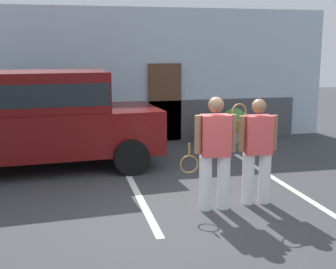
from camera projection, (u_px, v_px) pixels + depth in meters
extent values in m
plane|color=#38383A|center=(194.00, 216.00, 6.96)|extent=(40.00, 40.00, 0.00)
cube|color=silver|center=(136.00, 190.00, 8.25)|extent=(0.12, 4.40, 0.01)
cube|color=silver|center=(277.00, 180.00, 8.85)|extent=(0.12, 4.40, 0.01)
cube|color=silver|center=(134.00, 75.00, 12.31)|extent=(10.93, 0.30, 3.56)
cube|color=#4C4C51|center=(135.00, 122.00, 12.35)|extent=(9.18, 0.10, 1.10)
cube|color=brown|center=(165.00, 103.00, 12.41)|extent=(0.90, 0.06, 2.10)
cube|color=#590C0C|center=(48.00, 132.00, 9.53)|extent=(4.74, 2.26, 0.90)
cube|color=#590C0C|center=(33.00, 91.00, 9.30)|extent=(3.03, 1.98, 0.80)
cube|color=black|center=(33.00, 92.00, 9.31)|extent=(2.97, 2.00, 0.44)
cylinder|color=black|center=(114.00, 139.00, 10.96)|extent=(0.74, 0.32, 0.72)
cylinder|color=black|center=(131.00, 157.00, 9.18)|extent=(0.74, 0.32, 0.72)
cylinder|color=white|center=(224.00, 182.00, 7.23)|extent=(0.20, 0.20, 0.87)
cylinder|color=white|center=(205.00, 183.00, 7.18)|extent=(0.20, 0.20, 0.87)
cube|color=#E04C4C|center=(215.00, 135.00, 7.06)|extent=(0.46, 0.30, 0.65)
sphere|color=#8C6647|center=(216.00, 105.00, 6.97)|extent=(0.24, 0.24, 0.24)
cylinder|color=#8C6647|center=(233.00, 133.00, 7.11)|extent=(0.11, 0.11, 0.59)
cylinder|color=#8C6647|center=(198.00, 134.00, 7.01)|extent=(0.11, 0.11, 0.59)
torus|color=olive|center=(189.00, 164.00, 7.13)|extent=(0.37, 0.04, 0.37)
cylinder|color=olive|center=(189.00, 150.00, 7.08)|extent=(0.03, 0.03, 0.20)
cylinder|color=white|center=(265.00, 178.00, 7.50)|extent=(0.20, 0.20, 0.84)
cylinder|color=white|center=(248.00, 179.00, 7.45)|extent=(0.20, 0.20, 0.84)
cube|color=#E04C4C|center=(258.00, 135.00, 7.34)|extent=(0.44, 0.29, 0.62)
sphere|color=#8C6647|center=(259.00, 106.00, 7.25)|extent=(0.23, 0.23, 0.23)
cylinder|color=#8C6647|center=(274.00, 133.00, 7.38)|extent=(0.11, 0.11, 0.57)
cylinder|color=#8C6647|center=(242.00, 134.00, 7.29)|extent=(0.11, 0.11, 0.57)
torus|color=olive|center=(239.00, 112.00, 7.27)|extent=(0.29, 0.10, 0.29)
cylinder|color=olive|center=(238.00, 127.00, 7.31)|extent=(0.03, 0.03, 0.20)
cylinder|color=#9E5638|center=(210.00, 140.00, 12.13)|extent=(0.34, 0.34, 0.21)
sphere|color=#4C8C38|center=(210.00, 128.00, 12.07)|extent=(0.52, 0.52, 0.52)
cylinder|color=gray|center=(234.00, 137.00, 12.39)|extent=(0.45, 0.45, 0.28)
sphere|color=#4C8C38|center=(234.00, 121.00, 12.30)|extent=(0.70, 0.70, 0.70)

